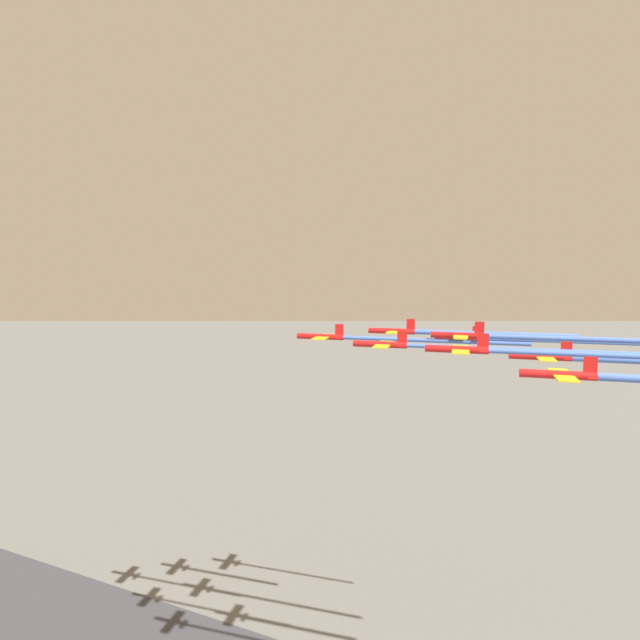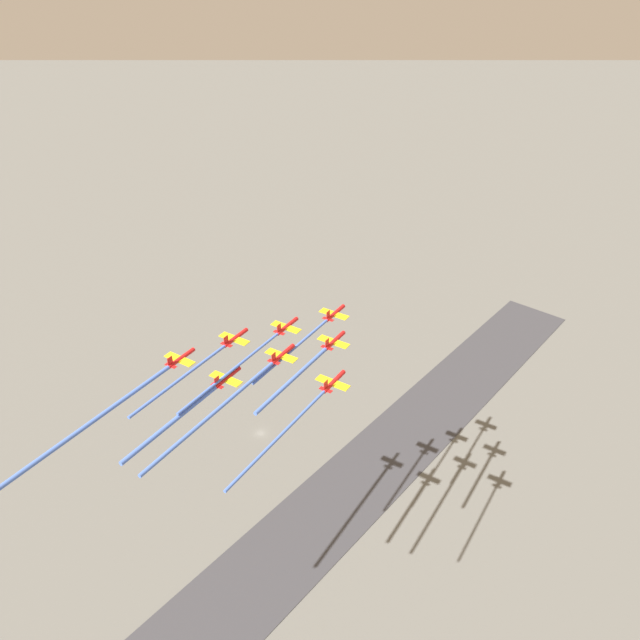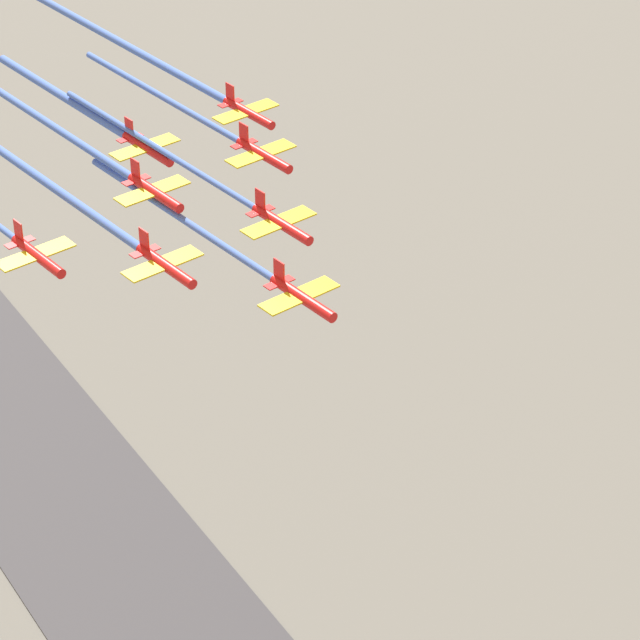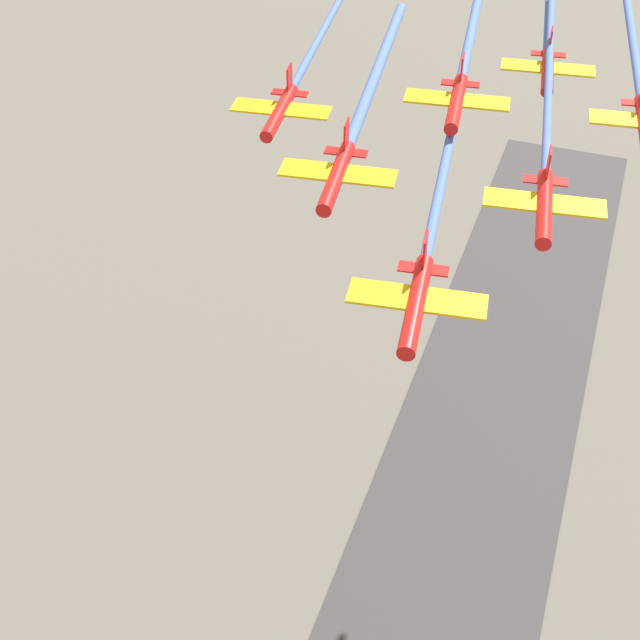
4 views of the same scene
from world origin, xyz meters
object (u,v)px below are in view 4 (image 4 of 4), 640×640
jet_1 (545,204)px  jet_5 (281,110)px  jet_7 (548,69)px  jet_2 (337,174)px  jet_0 (417,301)px  jet_4 (457,101)px

jet_1 → jet_5: (-25.84, -7.90, -1.31)m
jet_5 → jet_7: 27.03m
jet_7 → jet_2: bearing=59.5°
jet_5 → jet_0: bearing=120.5°
jet_0 → jet_1: size_ratio=1.00×
jet_4 → jet_7: 15.61m
jet_2 → jet_4: bearing=-120.5°
jet_1 → jet_4: (-15.06, 3.48, 1.15)m
jet_2 → jet_4: size_ratio=1.00×
jet_1 → jet_7: bearing=-90.0°
jet_5 → jet_2: bearing=120.5°
jet_4 → jet_7: (-4.28, 14.85, -2.17)m
jet_1 → jet_0: bearing=59.5°
jet_2 → jet_5: jet_2 is taller
jet_2 → jet_5: bearing=-59.5°
jet_2 → jet_4: (-4.28, 14.85, 0.50)m
jet_0 → jet_7: (-23.62, 33.18, -0.99)m
jet_0 → jet_4: (-19.34, 18.33, 1.18)m
jet_4 → jet_5: (-10.78, -11.38, -2.46)m
jet_0 → jet_5: (-30.12, 6.95, -1.28)m
jet_0 → jet_5: bearing=-59.5°
jet_4 → jet_5: bearing=-0.0°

